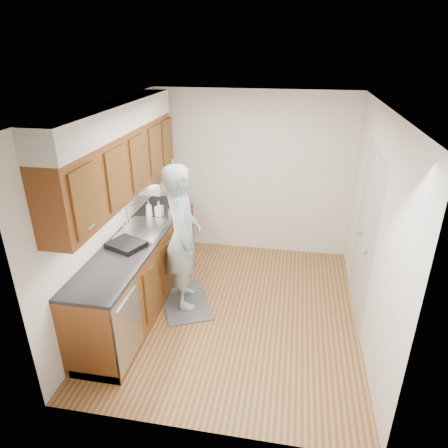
% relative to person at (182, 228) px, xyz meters
% --- Properties ---
extents(floor, '(3.50, 3.50, 0.00)m').
position_rel_person_xyz_m(floor, '(0.65, -0.08, -1.06)').
color(floor, olive).
rests_on(floor, ground).
extents(ceiling, '(3.50, 3.50, 0.00)m').
position_rel_person_xyz_m(ceiling, '(0.65, -0.08, 1.44)').
color(ceiling, white).
rests_on(ceiling, wall_left).
extents(wall_left, '(0.02, 3.50, 2.50)m').
position_rel_person_xyz_m(wall_left, '(-0.85, -0.08, 0.19)').
color(wall_left, silver).
rests_on(wall_left, floor).
extents(wall_right, '(0.02, 3.50, 2.50)m').
position_rel_person_xyz_m(wall_right, '(2.15, -0.08, 0.19)').
color(wall_right, silver).
rests_on(wall_right, floor).
extents(wall_back, '(3.00, 0.02, 2.50)m').
position_rel_person_xyz_m(wall_back, '(0.65, 1.67, 0.19)').
color(wall_back, silver).
rests_on(wall_back, floor).
extents(counter, '(0.64, 2.80, 1.30)m').
position_rel_person_xyz_m(counter, '(-0.55, -0.08, -0.57)').
color(counter, brown).
rests_on(counter, floor).
extents(upper_cabinets, '(0.47, 2.80, 1.21)m').
position_rel_person_xyz_m(upper_cabinets, '(-0.68, -0.03, 0.89)').
color(upper_cabinets, brown).
rests_on(upper_cabinets, wall_left).
extents(closet_door, '(0.02, 1.22, 2.05)m').
position_rel_person_xyz_m(closet_door, '(2.14, 0.22, -0.03)').
color(closet_door, silver).
rests_on(closet_door, wall_right).
extents(floor_mat, '(0.90, 1.09, 0.02)m').
position_rel_person_xyz_m(floor_mat, '(0.00, 0.00, -1.05)').
color(floor_mat, slate).
rests_on(floor_mat, floor).
extents(person, '(0.69, 0.85, 2.08)m').
position_rel_person_xyz_m(person, '(0.00, 0.00, 0.00)').
color(person, '#8DA2AC').
rests_on(person, floor_mat).
extents(soap_bottle_a, '(0.09, 0.09, 0.24)m').
position_rel_person_xyz_m(soap_bottle_a, '(-0.61, 0.51, 0.00)').
color(soap_bottle_a, silver).
rests_on(soap_bottle_a, counter).
extents(soap_bottle_b, '(0.10, 0.10, 0.21)m').
position_rel_person_xyz_m(soap_bottle_b, '(-0.49, 0.58, -0.01)').
color(soap_bottle_b, silver).
rests_on(soap_bottle_b, counter).
extents(steel_can, '(0.09, 0.09, 0.13)m').
position_rel_person_xyz_m(steel_can, '(-0.31, 0.52, -0.05)').
color(steel_can, '#A5A5AA').
rests_on(steel_can, counter).
extents(dish_rack, '(0.49, 0.46, 0.06)m').
position_rel_person_xyz_m(dish_rack, '(-0.56, -0.37, -0.09)').
color(dish_rack, black).
rests_on(dish_rack, counter).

